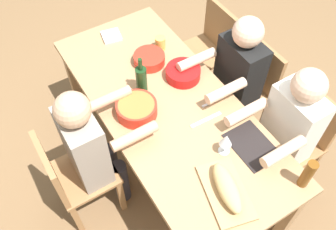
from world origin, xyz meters
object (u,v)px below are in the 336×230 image
Objects in this scene: chair_near_center at (249,87)px; bread_loaf at (227,188)px; serving_bowl_pasta at (183,72)px; serving_bowl_fruit at (137,108)px; diner_near_center at (234,77)px; wine_bottle at (141,79)px; cutting_board at (226,192)px; diner_far_center at (91,146)px; chair_near_right at (209,47)px; chair_far_center at (71,176)px; napkin_stack at (111,36)px; cup_near_right at (160,43)px; diner_near_left at (286,129)px; beer_bottle at (308,174)px; wine_glass at (226,141)px; serving_bowl_salad at (149,58)px; dining_table at (168,112)px; chair_near_left at (298,135)px.

bread_loaf is at bearing 131.42° from chair_near_center.
serving_bowl_pasta is 0.45m from serving_bowl_fruit.
wine_bottle is (0.21, 0.65, 0.15)m from diner_near_center.
diner_far_center is at bearing 35.54° from cutting_board.
chair_near_right is at bearing -67.50° from diner_far_center.
chair_far_center is (-0.55, 1.50, 0.00)m from chair_near_right.
bread_loaf is 2.29× the size of napkin_stack.
cup_near_right is at bearing 45.55° from chair_near_center.
napkin_stack reaches higher than cutting_board.
diner_near_left is 0.44m from beer_bottle.
wine_glass is 1.31m from napkin_stack.
bread_loaf is 0.45m from beer_bottle.
chair_near_center is 0.28m from diner_near_center.
dining_table is at bearing 167.07° from serving_bowl_salad.
serving_bowl_salad is (0.41, -0.85, 0.30)m from chair_far_center.
cup_near_right is (1.05, 0.33, 0.10)m from diner_near_left.
cup_near_right is at bearing -13.80° from bread_loaf.
chair_far_center is at bearing 116.81° from cup_near_right.
diner_near_left is 0.79m from serving_bowl_pasta.
bread_loaf is (-0.72, -0.51, 0.11)m from diner_far_center.
chair_near_center is 2.93× the size of wine_bottle.
dining_table is 4.98× the size of cutting_board.
diner_far_center is at bearing 101.64° from serving_bowl_pasta.
diner_near_left is 7.23× the size of wine_glass.
chair_near_right is 1.00× the size of chair_near_left.
diner_near_center is at bearing 0.00° from diner_near_left.
diner_near_center reaches higher than bread_loaf.
serving_bowl_pasta is 0.77× the size of bread_loaf.
diner_near_center is 8.57× the size of napkin_stack.
serving_bowl_pasta is at bearing -80.50° from chair_far_center.
diner_far_center is at bearing 45.68° from beer_bottle.
cutting_board is (-0.76, -0.15, -0.04)m from serving_bowl_fruit.
wine_bottle reaches higher than serving_bowl_pasta.
serving_bowl_salad is 0.28m from wine_bottle.
dining_table is 2.34× the size of chair_near_right.
chair_near_right is 1.28m from wine_glass.
serving_bowl_pasta is 0.92× the size of serving_bowl_fruit.
chair_near_right is at bearing -78.50° from serving_bowl_salad.
serving_bowl_fruit is (0.05, 0.21, 0.14)m from dining_table.
serving_bowl_pasta is 0.92m from bread_loaf.
chair_near_right is 2.66× the size of bread_loaf.
diner_far_center is 1.45m from chair_near_left.
dining_table is 8.68× the size of serving_bowl_salad.
chair_far_center is 1.60m from chair_near_left.
chair_near_left is at bearing 180.00° from chair_near_center.
diner_near_center is at bearing -115.60° from serving_bowl_pasta.
diner_near_left is (-0.55, -1.32, 0.21)m from chair_far_center.
cutting_board is at bearing 166.20° from cup_near_right.
bread_loaf is at bearing 175.36° from dining_table.
chair_far_center is 0.71× the size of diner_near_center.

